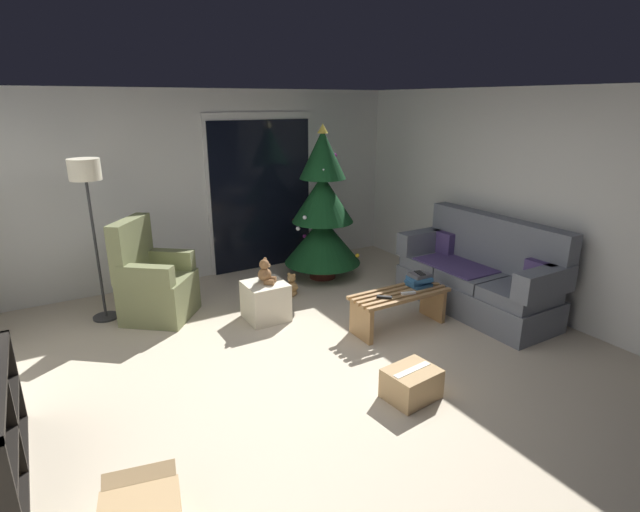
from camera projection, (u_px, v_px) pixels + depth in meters
ground_plane at (321, 372)px, 4.38m from camera, size 7.00×7.00×0.00m
wall_back at (205, 186)px, 6.51m from camera, size 5.72×0.12×2.50m
wall_right at (542, 204)px, 5.39m from camera, size 0.12×6.00×2.50m
patio_door_frame at (262, 193)px, 6.88m from camera, size 1.60×0.02×2.20m
patio_door_glass at (262, 196)px, 6.88m from camera, size 1.50×0.02×2.10m
couch at (479, 276)px, 5.63m from camera, size 0.79×1.94×1.08m
coffee_table at (399, 304)px, 5.17m from camera, size 1.10×0.40×0.41m
remote_black at (384, 297)px, 4.97m from camera, size 0.14×0.14×0.02m
remote_white at (408, 293)px, 5.07m from camera, size 0.16×0.08×0.02m
book_stack at (419, 280)px, 5.28m from camera, size 0.27×0.23×0.15m
cell_phone at (420, 273)px, 5.25m from camera, size 0.10×0.16×0.01m
christmas_tree at (323, 213)px, 6.47m from camera, size 1.04×1.04×2.07m
armchair at (154, 284)px, 5.40m from camera, size 0.96×0.96×1.13m
floor_lamp at (87, 186)px, 5.03m from camera, size 0.32×0.32×1.78m
ottoman at (266, 301)px, 5.40m from camera, size 0.44×0.44×0.43m
teddy_bear_chestnut at (266, 273)px, 5.30m from camera, size 0.22×0.21×0.29m
teddy_bear_honey_by_tree at (291, 285)px, 6.11m from camera, size 0.22×0.21×0.29m
cardboard_box_taped_mid_floor at (411, 384)px, 3.98m from camera, size 0.45×0.38×0.26m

